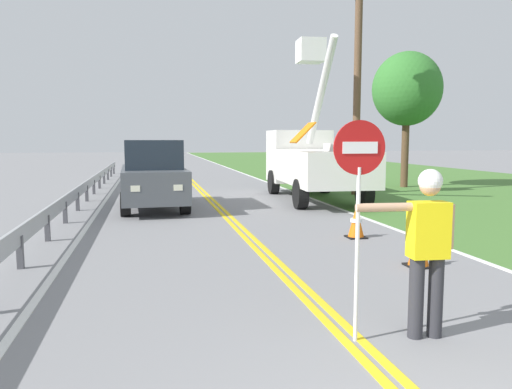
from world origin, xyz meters
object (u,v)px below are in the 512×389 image
at_px(utility_bucket_truck, 311,159).
at_px(traffic_cone_mid, 356,222).
at_px(roadside_tree_verge, 407,90).
at_px(flagger_worker, 427,242).
at_px(oncoming_suv_nearest, 153,174).
at_px(utility_pole_near, 357,83).
at_px(traffic_cone_lead, 419,247).
at_px(stop_sign_paddle, 359,181).

relative_size(utility_bucket_truck, traffic_cone_mid, 9.88).
bearing_deg(roadside_tree_verge, flagger_worker, -117.80).
bearing_deg(traffic_cone_mid, flagger_worker, -105.75).
bearing_deg(flagger_worker, oncoming_suv_nearest, 104.28).
bearing_deg(utility_bucket_truck, roadside_tree_verge, 31.04).
bearing_deg(utility_bucket_truck, utility_pole_near, 23.77).
distance_m(utility_bucket_truck, traffic_cone_lead, 9.70).
bearing_deg(stop_sign_paddle, flagger_worker, -4.47).
xyz_separation_m(oncoming_suv_nearest, traffic_cone_lead, (4.29, -8.13, -0.72)).
xyz_separation_m(flagger_worker, roadside_tree_verge, (8.20, 15.56, 3.22)).
bearing_deg(oncoming_suv_nearest, utility_pole_near, 17.08).
height_order(oncoming_suv_nearest, traffic_cone_lead, oncoming_suv_nearest).
distance_m(oncoming_suv_nearest, roadside_tree_verge, 12.36).
distance_m(stop_sign_paddle, traffic_cone_lead, 3.78).
height_order(utility_pole_near, traffic_cone_lead, utility_pole_near).
distance_m(traffic_cone_lead, roadside_tree_verge, 14.98).
height_order(utility_bucket_truck, oncoming_suv_nearest, utility_bucket_truck).
bearing_deg(traffic_cone_mid, roadside_tree_verge, 56.87).
bearing_deg(traffic_cone_mid, utility_pole_near, 66.94).
height_order(utility_bucket_truck, traffic_cone_lead, utility_bucket_truck).
height_order(traffic_cone_lead, roadside_tree_verge, roadside_tree_verge).
height_order(flagger_worker, utility_bucket_truck, utility_bucket_truck).
height_order(flagger_worker, oncoming_suv_nearest, oncoming_suv_nearest).
bearing_deg(oncoming_suv_nearest, flagger_worker, -75.72).
height_order(flagger_worker, roadside_tree_verge, roadside_tree_verge).
bearing_deg(stop_sign_paddle, roadside_tree_verge, 59.94).
relative_size(oncoming_suv_nearest, utility_pole_near, 0.58).
relative_size(utility_pole_near, traffic_cone_mid, 11.52).
xyz_separation_m(utility_pole_near, roadside_tree_verge, (3.33, 2.34, 0.06)).
bearing_deg(roadside_tree_verge, traffic_cone_lead, -117.54).
relative_size(stop_sign_paddle, utility_pole_near, 0.29).
distance_m(flagger_worker, roadside_tree_verge, 17.88).
distance_m(flagger_worker, utility_bucket_truck, 12.62).
xyz_separation_m(flagger_worker, utility_bucket_truck, (2.79, 12.30, 0.37)).
height_order(flagger_worker, utility_pole_near, utility_pole_near).
bearing_deg(traffic_cone_lead, traffic_cone_mid, 90.73).
relative_size(stop_sign_paddle, oncoming_suv_nearest, 0.50).
height_order(oncoming_suv_nearest, utility_pole_near, utility_pole_near).
bearing_deg(roadside_tree_verge, stop_sign_paddle, -120.06).
xyz_separation_m(stop_sign_paddle, traffic_cone_lead, (2.29, 2.68, -1.37)).
bearing_deg(traffic_cone_lead, utility_bucket_truck, 82.42).
height_order(stop_sign_paddle, utility_pole_near, utility_pole_near).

